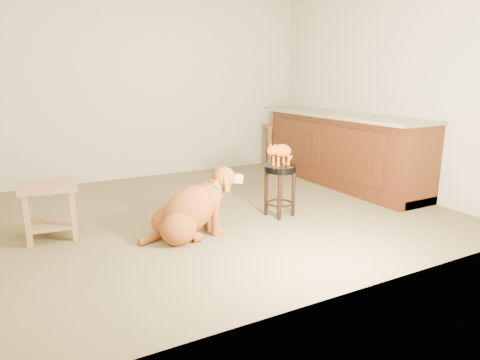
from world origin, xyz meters
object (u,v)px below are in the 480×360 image
wood_stool (276,145)px  golden_retriever (191,210)px  padded_stool (280,180)px  side_table (50,202)px  tabby_kitten (280,152)px

wood_stool → golden_retriever: wood_stool is taller
padded_stool → wood_stool: wood_stool is taller
side_table → padded_stool: bearing=-12.5°
padded_stool → side_table: 2.18m
wood_stool → tabby_kitten: tabby_kitten is taller
padded_stool → golden_retriever: bearing=-173.7°
golden_retriever → tabby_kitten: tabby_kitten is taller
golden_retriever → tabby_kitten: bearing=5.4°
wood_stool → side_table: bearing=-154.8°
side_table → golden_retriever: golden_retriever is taller
padded_stool → wood_stool: bearing=57.8°
tabby_kitten → golden_retriever: bearing=176.6°
padded_stool → side_table: bearing=167.5°
side_table → golden_retriever: bearing=-28.1°
wood_stool → side_table: (-3.45, -1.62, -0.02)m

